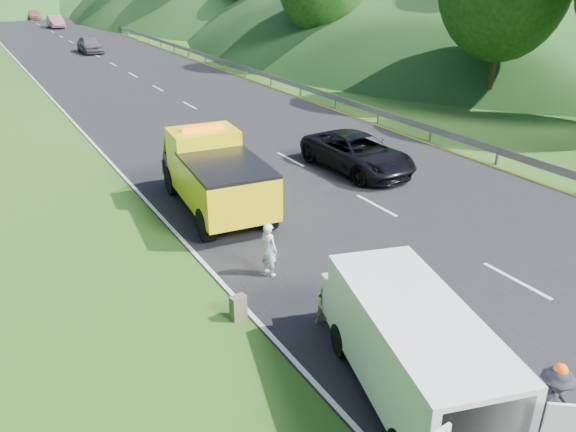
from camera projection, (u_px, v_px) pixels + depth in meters
ground at (382, 277)px, 15.30m from camera, size 320.00×320.00×0.00m
road_surface at (113, 64)px, 48.20m from camera, size 14.00×200.00×0.02m
guardrail at (151, 43)px, 61.41m from camera, size 0.06×140.00×1.52m
tree_line_right at (228, 31)px, 73.18m from camera, size 14.00×140.00×14.00m
hills_backdrop at (19, 4)px, 124.42m from camera, size 201.00×288.60×44.00m
tow_truck at (215, 174)px, 19.03m from camera, size 2.94×6.49×2.70m
white_van at (410, 345)px, 10.68m from camera, size 4.02×6.29×2.07m
woman at (269, 274)px, 15.44m from camera, size 0.54×0.64×1.52m
child at (324, 323)px, 13.34m from camera, size 0.55×0.47×0.99m
suitcase at (238, 307)px, 13.40m from camera, size 0.42×0.28×0.62m
passing_suv at (357, 170)px, 23.27m from camera, size 2.70×5.46×1.49m
dist_car_a at (91, 53)px, 54.51m from camera, size 1.86×4.63×1.58m
dist_car_b at (57, 28)px, 76.15m from camera, size 1.70×4.86×1.60m
dist_car_c at (35, 20)px, 88.13m from camera, size 1.86×4.58×1.33m
dist_car_d at (27, 14)px, 98.84m from camera, size 1.86×4.63×1.58m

